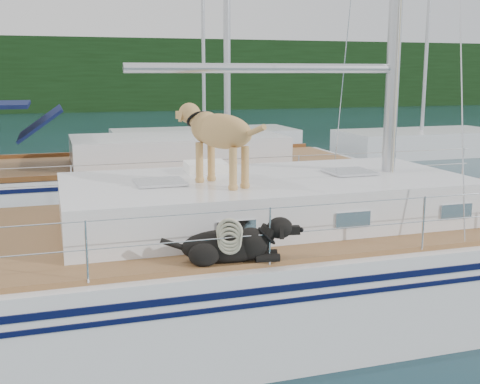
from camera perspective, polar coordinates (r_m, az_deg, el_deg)
name	(u,v)px	position (r m, az deg, el deg)	size (l,w,h in m)	color
ground	(209,315)	(8.13, -3.00, -11.61)	(120.00, 120.00, 0.00)	black
tree_line	(70,75)	(52.29, -15.78, 10.64)	(90.00, 3.00, 6.00)	black
shore_bank	(71,104)	(53.55, -15.69, 8.07)	(92.00, 1.00, 1.20)	#595147
main_sailboat	(215,266)	(7.90, -2.40, -7.01)	(12.00, 3.80, 14.01)	white
neighbor_sailboat	(132,185)	(14.02, -10.20, 0.66)	(11.00, 3.50, 13.30)	white
bg_boat_center	(204,142)	(24.13, -3.39, 4.77)	(7.20, 3.00, 11.65)	white
bg_boat_east	(421,143)	(24.69, 16.79, 4.47)	(6.40, 3.00, 11.65)	white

